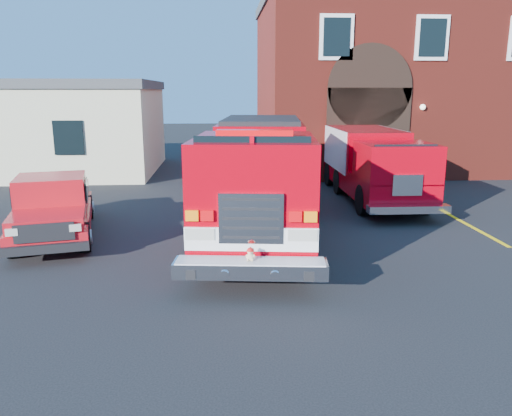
{
  "coord_description": "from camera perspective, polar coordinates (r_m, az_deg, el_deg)",
  "views": [
    {
      "loc": [
        -0.77,
        -12.08,
        3.86
      ],
      "look_at": [
        0.0,
        -1.2,
        1.3
      ],
      "focal_mm": 35.0,
      "sensor_mm": 36.0,
      "label": 1
    }
  ],
  "objects": [
    {
      "name": "parking_stripe_near",
      "position": [
        15.45,
        24.21,
        -2.43
      ],
      "size": [
        0.12,
        3.0,
        0.01
      ],
      "primitive_type": "cube",
      "color": "yellow",
      "rests_on": "ground"
    },
    {
      "name": "parking_stripe_mid",
      "position": [
        18.06,
        19.8,
        0.09
      ],
      "size": [
        0.12,
        3.0,
        0.01
      ],
      "primitive_type": "cube",
      "color": "yellow",
      "rests_on": "ground"
    },
    {
      "name": "parking_stripe_far",
      "position": [
        20.78,
        16.53,
        1.97
      ],
      "size": [
        0.12,
        3.0,
        0.01
      ],
      "primitive_type": "cube",
      "color": "yellow",
      "rests_on": "ground"
    },
    {
      "name": "ground",
      "position": [
        12.7,
        -0.38,
        -4.48
      ],
      "size": [
        100.0,
        100.0,
        0.0
      ],
      "primitive_type": "plane",
      "color": "black",
      "rests_on": "ground"
    },
    {
      "name": "side_building",
      "position": [
        26.44,
        -22.43,
        8.64
      ],
      "size": [
        10.2,
        8.2,
        4.35
      ],
      "color": "beige",
      "rests_on": "ground"
    },
    {
      "name": "fire_engine",
      "position": [
        14.04,
        0.36,
        3.87
      ],
      "size": [
        3.8,
        10.14,
        3.05
      ],
      "color": "black",
      "rests_on": "ground"
    },
    {
      "name": "secondary_truck",
      "position": [
        18.74,
        13.14,
        5.15
      ],
      "size": [
        2.43,
        7.61,
        2.46
      ],
      "color": "black",
      "rests_on": "ground"
    },
    {
      "name": "pickup_truck",
      "position": [
        14.53,
        -22.09,
        0.08
      ],
      "size": [
        2.96,
        5.47,
        1.7
      ],
      "color": "black",
      "rests_on": "ground"
    },
    {
      "name": "fire_station",
      "position": [
        27.83,
        16.98,
        13.47
      ],
      "size": [
        15.2,
        10.2,
        8.45
      ],
      "color": "maroon",
      "rests_on": "ground"
    }
  ]
}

